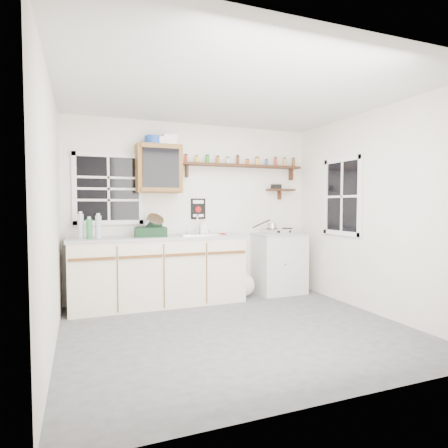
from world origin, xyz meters
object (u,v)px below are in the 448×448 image
Objects in this scene: right_cabinet at (279,263)px; spice_shelf at (243,165)px; dish_rack at (152,229)px; upper_cabinet at (159,169)px; hotplate at (280,231)px; main_cabinet at (159,270)px.

right_cabinet is 0.48× the size of spice_shelf.
spice_shelf reaches higher than right_cabinet.
right_cabinet is 2.11× the size of dish_rack.
upper_cabinet reaches higher than dish_rack.
right_cabinet is 1.57m from spice_shelf.
dish_rack is at bearing -171.93° from spice_shelf.
dish_rack is at bearing -179.62° from right_cabinet.
spice_shelf is at bearing 3.09° from upper_cabinet.
right_cabinet is 2.26m from upper_cabinet.
dish_rack reaches higher than right_cabinet.
upper_cabinet is 1.29m from spice_shelf.
main_cabinet is at bearing -174.75° from hotplate.
upper_cabinet reaches higher than right_cabinet.
hotplate is (1.92, -0.01, -0.07)m from dish_rack.
hotplate is (0.51, -0.21, -0.99)m from spice_shelf.
spice_shelf is at bearing 162.98° from hotplate.
main_cabinet is at bearing -179.21° from right_cabinet.
dish_rack is (-0.09, 0.01, 0.56)m from main_cabinet.
upper_cabinet is (0.03, 0.14, 1.36)m from main_cabinet.
upper_cabinet is at bearing 176.24° from right_cabinet.
upper_cabinet reaches higher than spice_shelf.
main_cabinet is at bearing -170.82° from spice_shelf.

